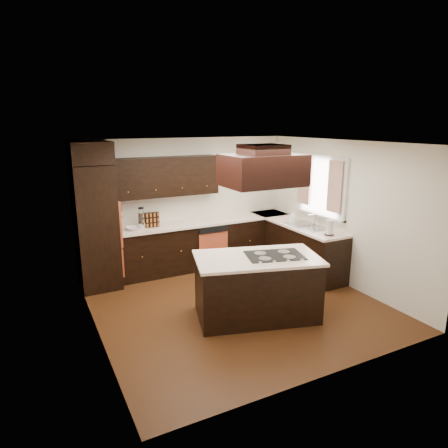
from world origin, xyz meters
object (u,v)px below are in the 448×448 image
Objects in this scene: oven_column at (96,227)px; island at (257,288)px; range_hood at (263,170)px; spice_rack at (150,220)px.

oven_column reaches higher than island.
island is 1.72m from range_hood.
spice_rack is (-0.90, 2.35, -1.10)m from range_hood.
oven_column is at bearing 146.01° from island.
oven_column is 0.98m from spice_rack.
oven_column reaches higher than spice_rack.
island is 1.62× the size of range_hood.
spice_rack is (-0.88, 2.30, 0.62)m from island.
spice_rack is (0.97, 0.10, -0.00)m from oven_column.
oven_column is at bearing -170.24° from spice_rack.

